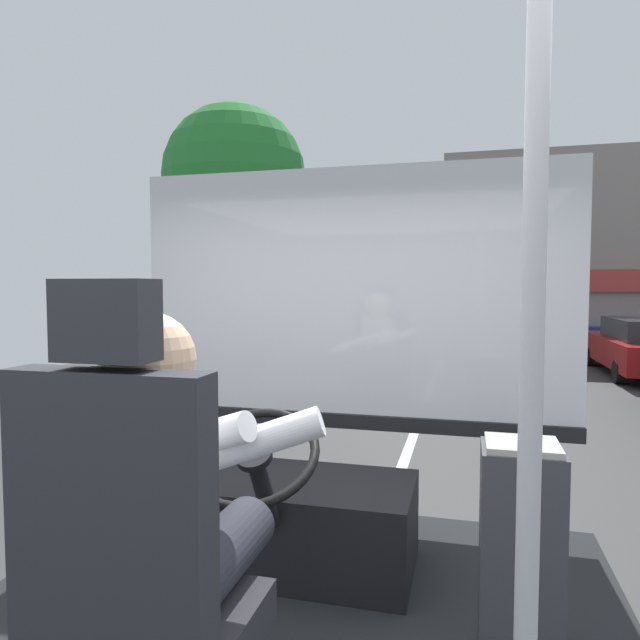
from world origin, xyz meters
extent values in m
cube|color=#393939|center=(0.00, 8.80, -0.03)|extent=(18.00, 44.00, 0.05)
cube|color=silver|center=(0.00, 8.80, 0.00)|extent=(0.12, 39.60, 0.00)
cube|color=#28282D|center=(-0.11, -0.25, 1.04)|extent=(0.48, 0.48, 0.12)
cube|color=#28282D|center=(-0.11, -0.44, 1.43)|extent=(0.48, 0.10, 0.66)
cube|color=#28282D|center=(-0.11, -0.44, 1.87)|extent=(0.22, 0.10, 0.18)
cylinder|color=#282833|center=(-0.02, -0.11, 1.18)|extent=(0.17, 0.49, 0.17)
cylinder|color=#282833|center=(-0.21, -0.11, 1.18)|extent=(0.17, 0.49, 0.17)
cylinder|color=silver|center=(-0.11, -0.28, 1.37)|extent=(0.31, 0.31, 0.56)
cube|color=#70934C|center=(-0.11, -0.12, 1.44)|extent=(0.06, 0.01, 0.35)
sphere|color=tan|center=(-0.11, -0.28, 1.76)|extent=(0.24, 0.24, 0.24)
cylinder|color=silver|center=(-0.02, -0.02, 1.46)|extent=(0.58, 0.20, 0.27)
cylinder|color=silver|center=(-0.21, -0.02, 1.46)|extent=(0.58, 0.20, 0.27)
cube|color=black|center=(-0.11, 0.90, 0.86)|extent=(1.10, 0.56, 0.40)
cylinder|color=black|center=(-0.11, 0.52, 1.14)|extent=(0.07, 0.25, 0.36)
torus|color=black|center=(-0.11, 0.42, 1.31)|extent=(0.50, 0.45, 0.29)
cylinder|color=black|center=(-0.11, 0.42, 1.31)|extent=(0.14, 0.13, 0.10)
cylinder|color=#B7B7BC|center=(0.76, -0.40, 1.72)|extent=(0.04, 0.04, 2.12)
cube|color=#333338|center=(0.83, 0.38, 1.04)|extent=(0.25, 0.24, 0.76)
cube|color=#9E9993|center=(0.83, 0.38, 1.43)|extent=(0.23, 0.21, 0.02)
cube|color=silver|center=(0.00, 1.62, 1.91)|extent=(2.50, 0.01, 1.40)
cube|color=black|center=(0.00, 1.62, 1.17)|extent=(2.50, 0.08, 0.08)
cylinder|color=#4C3828|center=(-3.26, 7.64, 1.52)|extent=(0.35, 0.35, 3.04)
sphere|color=#24762D|center=(-3.26, 7.64, 3.83)|extent=(2.45, 2.45, 2.45)
cylinder|color=black|center=(3.58, 13.40, 0.23)|extent=(0.14, 0.47, 0.47)
cylinder|color=black|center=(3.58, 10.76, 0.23)|extent=(0.14, 0.47, 0.47)
cube|color=navy|center=(4.37, 16.58, 0.56)|extent=(1.92, 3.89, 0.61)
cube|color=#282D33|center=(4.37, 16.35, 1.10)|extent=(1.57, 2.14, 0.47)
cylinder|color=black|center=(5.28, 17.79, 0.25)|extent=(0.14, 0.50, 0.50)
cylinder|color=black|center=(3.46, 17.79, 0.25)|extent=(0.14, 0.50, 0.50)
cylinder|color=black|center=(3.46, 15.38, 0.25)|extent=(0.14, 0.50, 0.50)
cube|color=#474C51|center=(4.63, 22.76, 0.50)|extent=(1.92, 4.35, 0.55)
cube|color=#282D33|center=(4.63, 22.50, 0.99)|extent=(1.58, 2.39, 0.42)
cylinder|color=black|center=(5.55, 24.11, 0.23)|extent=(0.14, 0.45, 0.45)
cylinder|color=black|center=(3.72, 24.11, 0.23)|extent=(0.14, 0.45, 0.45)
cylinder|color=black|center=(5.55, 21.41, 0.23)|extent=(0.14, 0.45, 0.45)
cylinder|color=black|center=(3.72, 21.41, 0.23)|extent=(0.14, 0.45, 0.45)
camera|label=1|loc=(0.65, -1.51, 1.94)|focal=31.66mm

